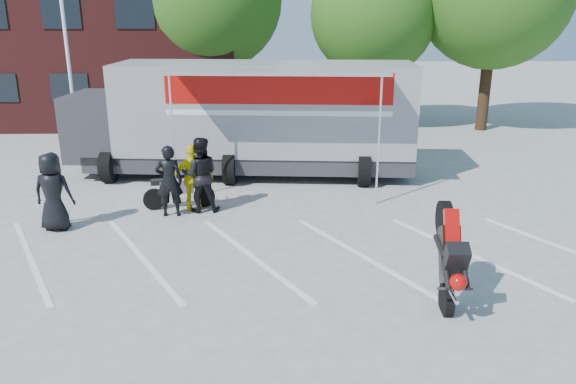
{
  "coord_description": "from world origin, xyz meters",
  "views": [
    {
      "loc": [
        0.73,
        -10.25,
        5.12
      ],
      "look_at": [
        1.0,
        1.53,
        1.3
      ],
      "focal_mm": 35.0,
      "sensor_mm": 36.0,
      "label": 1
    }
  ],
  "objects_px": {
    "stunt_bike_rider": "(438,295)",
    "spectator_leather_c": "(200,175)",
    "flagpole": "(70,13)",
    "spectator_leather_a": "(53,192)",
    "spectator_hivis": "(193,178)",
    "tree_left": "(213,0)",
    "spectator_leather_b": "(169,181)",
    "transporter_truck": "(251,174)",
    "parked_motorcycle": "(180,208)",
    "tree_mid": "(373,15)"
  },
  "relations": [
    {
      "from": "parked_motorcycle",
      "to": "spectator_leather_a",
      "type": "bearing_deg",
      "value": 108.67
    },
    {
      "from": "tree_left",
      "to": "spectator_leather_b",
      "type": "bearing_deg",
      "value": -90.05
    },
    {
      "from": "spectator_leather_b",
      "to": "spectator_hivis",
      "type": "xyz_separation_m",
      "value": [
        0.56,
        0.4,
        -0.04
      ]
    },
    {
      "from": "spectator_leather_b",
      "to": "spectator_leather_c",
      "type": "relative_size",
      "value": 0.94
    },
    {
      "from": "parked_motorcycle",
      "to": "stunt_bike_rider",
      "type": "relative_size",
      "value": 0.95
    },
    {
      "from": "tree_mid",
      "to": "spectator_leather_a",
      "type": "xyz_separation_m",
      "value": [
        -9.63,
        -12.29,
        -3.98
      ]
    },
    {
      "from": "parked_motorcycle",
      "to": "spectator_leather_b",
      "type": "bearing_deg",
      "value": 157.64
    },
    {
      "from": "flagpole",
      "to": "parked_motorcycle",
      "type": "bearing_deg",
      "value": -53.01
    },
    {
      "from": "parked_motorcycle",
      "to": "spectator_leather_c",
      "type": "xyz_separation_m",
      "value": [
        0.63,
        -0.24,
        1.01
      ]
    },
    {
      "from": "flagpole",
      "to": "tree_left",
      "type": "distance_m",
      "value": 7.37
    },
    {
      "from": "spectator_leather_a",
      "to": "spectator_leather_b",
      "type": "relative_size",
      "value": 1.02
    },
    {
      "from": "parked_motorcycle",
      "to": "spectator_hivis",
      "type": "distance_m",
      "value": 1.01
    },
    {
      "from": "tree_left",
      "to": "parked_motorcycle",
      "type": "height_order",
      "value": "tree_left"
    },
    {
      "from": "stunt_bike_rider",
      "to": "tree_left",
      "type": "bearing_deg",
      "value": 112.8
    },
    {
      "from": "tree_mid",
      "to": "spectator_leather_b",
      "type": "xyz_separation_m",
      "value": [
        -7.01,
        -11.37,
        -4.0
      ]
    },
    {
      "from": "flagpole",
      "to": "parked_motorcycle",
      "type": "height_order",
      "value": "flagpole"
    },
    {
      "from": "spectator_leather_b",
      "to": "spectator_leather_c",
      "type": "height_order",
      "value": "spectator_leather_c"
    },
    {
      "from": "stunt_bike_rider",
      "to": "spectator_leather_a",
      "type": "xyz_separation_m",
      "value": [
        -8.42,
        3.56,
        0.97
      ]
    },
    {
      "from": "flagpole",
      "to": "spectator_leather_c",
      "type": "bearing_deg",
      "value": -50.4
    },
    {
      "from": "flagpole",
      "to": "parked_motorcycle",
      "type": "distance_m",
      "value": 8.84
    },
    {
      "from": "transporter_truck",
      "to": "stunt_bike_rider",
      "type": "relative_size",
      "value": 5.44
    },
    {
      "from": "tree_left",
      "to": "spectator_leather_c",
      "type": "relative_size",
      "value": 4.3
    },
    {
      "from": "stunt_bike_rider",
      "to": "transporter_truck",
      "type": "bearing_deg",
      "value": 118.82
    },
    {
      "from": "spectator_leather_c",
      "to": "spectator_hivis",
      "type": "bearing_deg",
      "value": -22.71
    },
    {
      "from": "flagpole",
      "to": "spectator_hivis",
      "type": "xyz_separation_m",
      "value": [
        4.79,
        -5.97,
        -4.15
      ]
    },
    {
      "from": "tree_mid",
      "to": "stunt_bike_rider",
      "type": "height_order",
      "value": "tree_mid"
    },
    {
      "from": "flagpole",
      "to": "spectator_leather_c",
      "type": "height_order",
      "value": "flagpole"
    },
    {
      "from": "transporter_truck",
      "to": "spectator_leather_b",
      "type": "height_order",
      "value": "spectator_leather_b"
    },
    {
      "from": "spectator_leather_a",
      "to": "spectator_hivis",
      "type": "bearing_deg",
      "value": -152.96
    },
    {
      "from": "transporter_truck",
      "to": "spectator_leather_a",
      "type": "distance_m",
      "value": 6.65
    },
    {
      "from": "parked_motorcycle",
      "to": "stunt_bike_rider",
      "type": "height_order",
      "value": "stunt_bike_rider"
    },
    {
      "from": "tree_left",
      "to": "transporter_truck",
      "type": "distance_m",
      "value": 10.37
    },
    {
      "from": "tree_left",
      "to": "transporter_truck",
      "type": "height_order",
      "value": "tree_left"
    },
    {
      "from": "spectator_leather_a",
      "to": "tree_mid",
      "type": "bearing_deg",
      "value": -123.55
    },
    {
      "from": "tree_left",
      "to": "stunt_bike_rider",
      "type": "distance_m",
      "value": 18.66
    },
    {
      "from": "spectator_leather_a",
      "to": "spectator_leather_c",
      "type": "height_order",
      "value": "spectator_leather_c"
    },
    {
      "from": "spectator_leather_c",
      "to": "spectator_hivis",
      "type": "distance_m",
      "value": 0.23
    },
    {
      "from": "parked_motorcycle",
      "to": "spectator_leather_c",
      "type": "relative_size",
      "value": 0.97
    },
    {
      "from": "transporter_truck",
      "to": "parked_motorcycle",
      "type": "height_order",
      "value": "transporter_truck"
    },
    {
      "from": "stunt_bike_rider",
      "to": "spectator_leather_c",
      "type": "height_order",
      "value": "spectator_leather_c"
    },
    {
      "from": "stunt_bike_rider",
      "to": "spectator_leather_c",
      "type": "bearing_deg",
      "value": 140.18
    },
    {
      "from": "flagpole",
      "to": "tree_left",
      "type": "height_order",
      "value": "tree_left"
    },
    {
      "from": "tree_left",
      "to": "parked_motorcycle",
      "type": "xyz_separation_m",
      "value": [
        0.12,
        -11.79,
        -5.57
      ]
    },
    {
      "from": "transporter_truck",
      "to": "spectator_hivis",
      "type": "relative_size",
      "value": 6.26
    },
    {
      "from": "parked_motorcycle",
      "to": "spectator_leather_b",
      "type": "xyz_separation_m",
      "value": [
        -0.13,
        -0.58,
        0.94
      ]
    },
    {
      "from": "spectator_leather_a",
      "to": "spectator_leather_b",
      "type": "distance_m",
      "value": 2.78
    },
    {
      "from": "parked_motorcycle",
      "to": "flagpole",
      "type": "bearing_deg",
      "value": 27.1
    },
    {
      "from": "transporter_truck",
      "to": "tree_left",
      "type": "bearing_deg",
      "value": 106.73
    },
    {
      "from": "spectator_leather_c",
      "to": "spectator_hivis",
      "type": "height_order",
      "value": "spectator_leather_c"
    },
    {
      "from": "flagpole",
      "to": "spectator_leather_b",
      "type": "xyz_separation_m",
      "value": [
        4.23,
        -6.37,
        -4.11
      ]
    }
  ]
}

